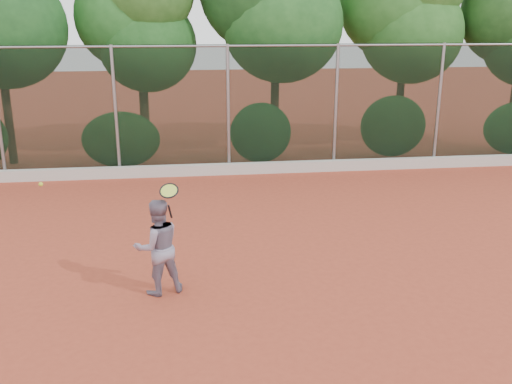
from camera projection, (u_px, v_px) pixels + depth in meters
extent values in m
plane|color=#A33D26|center=(264.00, 282.00, 9.36)|extent=(80.00, 80.00, 0.00)
cube|color=beige|center=(230.00, 169.00, 15.79)|extent=(24.00, 0.20, 0.30)
imported|color=gray|center=(158.00, 247.00, 8.81)|extent=(0.89, 0.79, 1.54)
cube|color=black|center=(228.00, 110.00, 15.49)|extent=(24.00, 0.01, 3.50)
cylinder|color=gray|center=(227.00, 46.00, 14.99)|extent=(24.00, 0.06, 0.06)
cylinder|color=gray|center=(116.00, 113.00, 15.13)|extent=(0.09, 0.09, 3.50)
cylinder|color=gray|center=(228.00, 110.00, 15.49)|extent=(0.09, 0.09, 3.50)
cylinder|color=gray|center=(336.00, 108.00, 15.85)|extent=(0.09, 0.09, 3.50)
cylinder|color=gray|center=(438.00, 106.00, 16.21)|extent=(0.09, 0.09, 3.50)
cylinder|color=#492B1C|center=(8.00, 115.00, 16.62)|extent=(0.24, 0.24, 2.90)
ellipsoid|color=#266326|center=(3.00, 27.00, 15.83)|extent=(3.50, 2.90, 3.40)
cylinder|color=#452E1A|center=(145.00, 118.00, 17.54)|extent=(0.28, 0.28, 2.40)
ellipsoid|color=#1C501B|center=(147.00, 45.00, 16.83)|extent=(2.90, 2.40, 2.80)
ellipsoid|color=#205E20|center=(129.00, 16.00, 16.82)|extent=(3.20, 2.70, 3.10)
cylinder|color=#3A2516|center=(275.00, 107.00, 17.65)|extent=(0.26, 0.26, 3.00)
ellipsoid|color=#31762D|center=(283.00, 23.00, 16.85)|extent=(3.60, 3.00, 3.50)
cylinder|color=#402918|center=(399.00, 109.00, 18.38)|extent=(0.24, 0.24, 2.70)
ellipsoid|color=#24591E|center=(412.00, 33.00, 17.62)|extent=(3.20, 2.70, 3.10)
ellipsoid|color=#245E20|center=(395.00, 3.00, 17.58)|extent=(3.50, 2.90, 3.40)
ellipsoid|color=#316426|center=(121.00, 140.00, 16.15)|extent=(2.20, 1.16, 1.60)
ellipsoid|color=#266326|center=(261.00, 133.00, 16.60)|extent=(1.80, 1.04, 1.76)
ellipsoid|color=#2E5F24|center=(393.00, 126.00, 17.05)|extent=(2.00, 1.10, 1.84)
cylinder|color=black|center=(170.00, 212.00, 8.65)|extent=(0.07, 0.20, 0.26)
torus|color=black|center=(169.00, 191.00, 8.49)|extent=(0.34, 0.31, 0.18)
cylinder|color=#C7DF41|center=(169.00, 191.00, 8.49)|extent=(0.28, 0.25, 0.14)
sphere|color=#BDD430|center=(41.00, 184.00, 8.38)|extent=(0.06, 0.06, 0.06)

